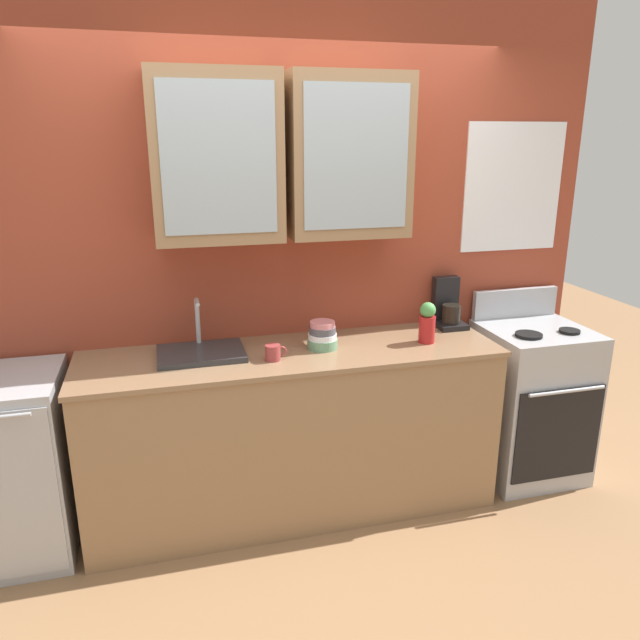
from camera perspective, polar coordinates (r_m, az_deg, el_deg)
ground_plane at (r=3.62m, az=-2.42°, el=-17.12°), size 10.00×10.00×0.00m
back_wall_unit at (r=3.33m, az=-3.83°, el=8.33°), size 3.71×0.42×2.80m
counter at (r=3.37m, az=-2.52°, el=-10.50°), size 2.23×0.62×0.94m
stove_range at (r=3.93m, az=19.26°, el=-7.24°), size 0.60×0.61×1.12m
sink_faucet at (r=3.17m, az=-11.20°, el=-2.97°), size 0.44×0.32×0.28m
bowl_stack at (r=3.21m, az=0.23°, el=-1.49°), size 0.16×0.16×0.15m
vase at (r=3.34m, az=10.11°, el=-0.26°), size 0.09×0.09×0.23m
cup_near_sink at (r=3.06m, az=-4.44°, el=-3.08°), size 0.11×0.08×0.08m
dishwasher at (r=3.41m, az=-27.72°, el=-12.32°), size 0.61×0.60×0.94m
coffee_maker at (r=3.67m, az=11.98°, el=1.11°), size 0.17×0.20×0.29m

